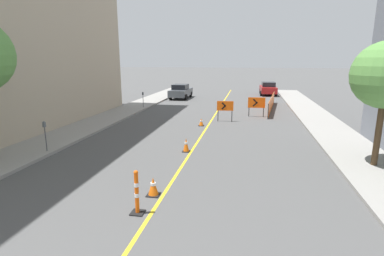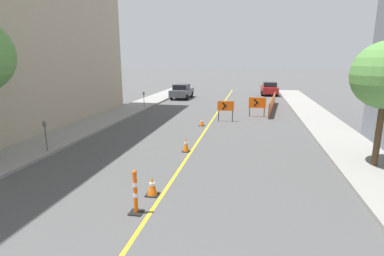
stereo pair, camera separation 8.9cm
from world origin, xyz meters
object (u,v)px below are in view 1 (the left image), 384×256
object	(u,v)px
traffic_cone_third	(186,145)
delineator_post_front	(137,195)
traffic_cone_second	(153,186)
parking_meter_near_curb	(45,130)
parked_car_curb_mid	(268,88)
arrow_barricade_secondary	(257,103)
arrow_barricade_primary	(225,107)
traffic_cone_fourth	(201,122)
parked_car_curb_near	(181,91)
parking_meter_far_curb	(143,96)

from	to	relation	value
traffic_cone_third	delineator_post_front	xyz separation A→B (m)	(-0.15, -6.02, 0.24)
traffic_cone_second	parking_meter_near_curb	xyz separation A→B (m)	(-6.27, 3.25, 0.84)
parked_car_curb_mid	delineator_post_front	bearing A→B (deg)	-101.96
arrow_barricade_secondary	arrow_barricade_primary	bearing A→B (deg)	-138.43
arrow_barricade_primary	parked_car_curb_mid	bearing A→B (deg)	72.66
traffic_cone_third	arrow_barricade_primary	size ratio (longest dim) A/B	0.47
traffic_cone_second	arrow_barricade_secondary	distance (m)	14.92
parked_car_curb_mid	traffic_cone_third	bearing A→B (deg)	-103.94
arrow_barricade_primary	arrow_barricade_secondary	bearing A→B (deg)	40.65
traffic_cone_second	traffic_cone_third	world-z (taller)	traffic_cone_third
traffic_cone_third	parked_car_curb_mid	xyz separation A→B (m)	(5.07, 24.47, 0.46)
traffic_cone_fourth	arrow_barricade_primary	size ratio (longest dim) A/B	0.34
parking_meter_near_curb	traffic_cone_third	bearing A→B (deg)	13.79
parked_car_curb_mid	parked_car_curb_near	bearing A→B (deg)	-153.65
traffic_cone_third	traffic_cone_fourth	distance (m)	5.75
parking_meter_near_curb	traffic_cone_fourth	bearing A→B (deg)	49.93
parked_car_curb_near	arrow_barricade_secondary	bearing A→B (deg)	-47.80
parking_meter_far_curb	arrow_barricade_primary	bearing A→B (deg)	-28.29
arrow_barricade_primary	parked_car_curb_near	xyz separation A→B (m)	(-5.92, 11.69, -0.25)
arrow_barricade_primary	parking_meter_near_curb	size ratio (longest dim) A/B	1.02
traffic_cone_second	arrow_barricade_primary	size ratio (longest dim) A/B	0.42
arrow_barricade_secondary	parking_meter_near_curb	bearing A→B (deg)	-134.69
traffic_cone_fourth	parking_meter_near_curb	size ratio (longest dim) A/B	0.35
parked_car_curb_mid	parking_meter_near_curb	bearing A→B (deg)	-115.92
traffic_cone_second	parking_meter_far_curb	distance (m)	17.51
delineator_post_front	arrow_barricade_secondary	world-z (taller)	arrow_barricade_secondary
parked_car_curb_near	arrow_barricade_primary	bearing A→B (deg)	-61.58
arrow_barricade_primary	arrow_barricade_secondary	size ratio (longest dim) A/B	0.98
traffic_cone_fourth	parking_meter_far_curb	xyz separation A→B (m)	(-6.15, 5.78, 0.87)
parked_car_curb_mid	parking_meter_near_curb	size ratio (longest dim) A/B	3.07
traffic_cone_fourth	parking_meter_near_curb	world-z (taller)	parking_meter_near_curb
arrow_barricade_primary	delineator_post_front	bearing A→B (deg)	-100.42
traffic_cone_second	arrow_barricade_secondary	world-z (taller)	arrow_barricade_secondary
parked_car_curb_near	traffic_cone_third	bearing A→B (deg)	-74.65
arrow_barricade_secondary	parked_car_curb_near	bearing A→B (deg)	126.94
arrow_barricade_primary	parking_meter_far_curb	distance (m)	8.59
traffic_cone_second	parking_meter_far_curb	bearing A→B (deg)	111.01
traffic_cone_third	arrow_barricade_secondary	world-z (taller)	arrow_barricade_secondary
delineator_post_front	parking_meter_far_curb	bearing A→B (deg)	109.44
parked_car_curb_near	parking_meter_near_curb	xyz separation A→B (m)	(-1.65, -20.71, 0.34)
parking_meter_near_curb	parking_meter_far_curb	size ratio (longest dim) A/B	1.03
arrow_barricade_primary	parking_meter_far_curb	size ratio (longest dim) A/B	1.05
traffic_cone_fourth	delineator_post_front	size ratio (longest dim) A/B	0.38
parked_car_curb_near	parking_meter_near_curb	world-z (taller)	parked_car_curb_near
delineator_post_front	parking_meter_far_curb	distance (m)	18.62
traffic_cone_fourth	arrow_barricade_secondary	xyz separation A→B (m)	(3.62, 3.93, 0.80)
parked_car_curb_mid	parking_meter_near_curb	distance (m)	28.42
arrow_barricade_secondary	parking_meter_far_curb	size ratio (longest dim) A/B	1.08
parked_car_curb_near	parking_meter_near_curb	distance (m)	20.78
traffic_cone_fourth	arrow_barricade_primary	world-z (taller)	arrow_barricade_primary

